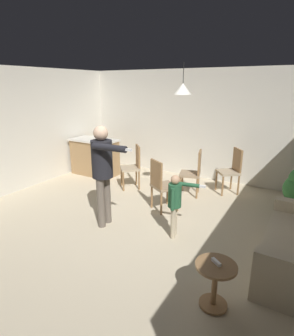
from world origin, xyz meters
TOP-DOWN VIEW (x-y plane):
  - ground at (0.00, 0.00)m, footprint 7.68×7.68m
  - wall_back at (0.00, 3.20)m, footprint 6.40×0.10m
  - wall_left at (-3.20, 0.00)m, footprint 0.10×6.40m
  - kitchen_counter at (-2.45, 1.98)m, footprint 1.26×0.66m
  - side_table_by_couch at (1.73, -0.94)m, footprint 0.44×0.44m
  - person_adult at (-0.45, -0.10)m, footprint 0.85×0.50m
  - person_child at (0.75, 0.14)m, footprint 0.52×0.36m
  - dining_chair_by_counter at (-1.02, 1.65)m, footprint 0.59×0.59m
  - dining_chair_near_wall at (0.36, 1.91)m, footprint 0.52×0.52m
  - dining_chair_centre_back at (1.02, 2.49)m, footprint 0.59×0.59m
  - dining_chair_spare at (0.12, 0.89)m, footprint 0.58×0.58m
  - spare_remote_on_table at (1.72, -0.93)m, footprint 0.13×0.11m
  - ceiling_light_pendant at (0.29, 1.33)m, footprint 0.32×0.32m

SIDE VIEW (x-z plane):
  - ground at x=0.00m, z-range 0.00..0.00m
  - side_table_by_couch at x=1.73m, z-range 0.07..0.59m
  - kitchen_counter at x=-2.45m, z-range 0.00..0.95m
  - spare_remote_on_table at x=1.72m, z-range 0.52..0.56m
  - dining_chair_by_counter at x=-1.02m, z-range 0.05..1.05m
  - dining_chair_near_wall at x=0.36m, z-range 0.05..1.05m
  - dining_chair_centre_back at x=1.02m, z-range 0.05..1.05m
  - dining_chair_spare at x=0.12m, z-range 0.05..1.05m
  - person_child at x=0.75m, z-range 0.13..1.15m
  - person_adult at x=-0.45m, z-range 0.21..1.91m
  - wall_back at x=0.00m, z-range 0.00..2.70m
  - wall_left at x=-3.20m, z-range 0.00..2.70m
  - ceiling_light_pendant at x=0.29m, z-range 1.98..2.53m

